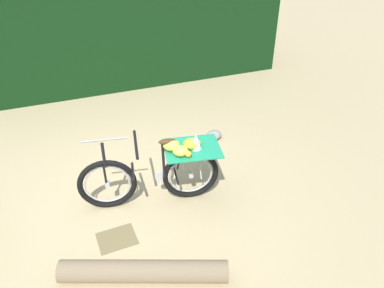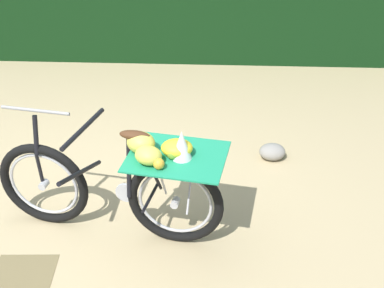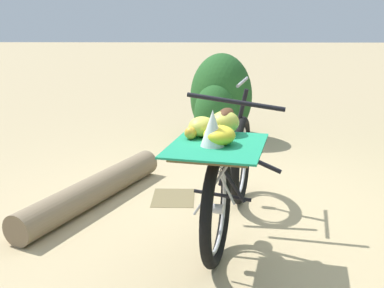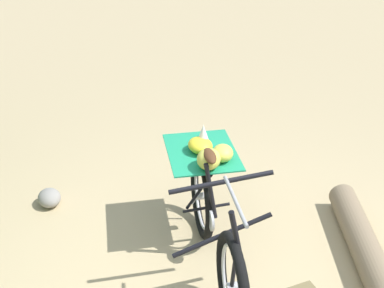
% 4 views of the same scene
% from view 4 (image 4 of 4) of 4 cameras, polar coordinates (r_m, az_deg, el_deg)
% --- Properties ---
extents(bicycle, '(1.80, 0.85, 1.03)m').
position_cam_4_polar(bicycle, '(3.81, 2.38, -7.76)').
color(bicycle, black).
rests_on(bicycle, ground_plane).
extents(fallen_log, '(1.69, 0.91, 0.24)m').
position_cam_4_polar(fallen_log, '(4.20, 19.42, -12.18)').
color(fallen_log, '#7F6B51').
rests_on(fallen_log, ground_plane).
extents(path_stone, '(0.25, 0.21, 0.16)m').
position_cam_4_polar(path_stone, '(4.88, -15.79, -5.85)').
color(path_stone, gray).
rests_on(path_stone, ground_plane).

